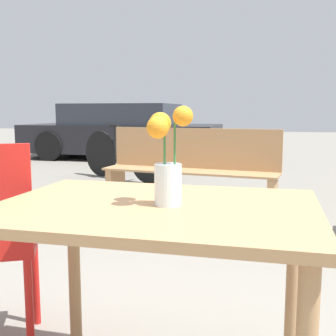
{
  "coord_description": "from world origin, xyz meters",
  "views": [
    {
      "loc": [
        0.36,
        -1.24,
        1.02
      ],
      "look_at": [
        0.04,
        -0.01,
        0.85
      ],
      "focal_mm": 45.0,
      "sensor_mm": 36.0,
      "label": 1
    }
  ],
  "objects_px": {
    "table_front": "(156,236)",
    "parked_car": "(122,132)",
    "bench_near": "(191,167)",
    "flower_vase": "(167,162)",
    "bicycle": "(123,155)"
  },
  "relations": [
    {
      "from": "table_front",
      "to": "parked_car",
      "type": "relative_size",
      "value": 0.25
    },
    {
      "from": "parked_car",
      "to": "bench_near",
      "type": "bearing_deg",
      "value": -61.78
    },
    {
      "from": "flower_vase",
      "to": "bicycle",
      "type": "xyz_separation_m",
      "value": [
        -1.88,
        4.6,
        -0.5
      ]
    },
    {
      "from": "table_front",
      "to": "parked_car",
      "type": "height_order",
      "value": "parked_car"
    },
    {
      "from": "table_front",
      "to": "bicycle",
      "type": "xyz_separation_m",
      "value": [
        -1.84,
        4.59,
        -0.26
      ]
    },
    {
      "from": "table_front",
      "to": "flower_vase",
      "type": "relative_size",
      "value": 3.31
    },
    {
      "from": "flower_vase",
      "to": "parked_car",
      "type": "bearing_deg",
      "value": 111.76
    },
    {
      "from": "table_front",
      "to": "bicycle",
      "type": "bearing_deg",
      "value": 111.87
    },
    {
      "from": "flower_vase",
      "to": "bicycle",
      "type": "bearing_deg",
      "value": 112.25
    },
    {
      "from": "bench_near",
      "to": "parked_car",
      "type": "distance_m",
      "value": 5.16
    },
    {
      "from": "table_front",
      "to": "flower_vase",
      "type": "bearing_deg",
      "value": -8.41
    },
    {
      "from": "flower_vase",
      "to": "parked_car",
      "type": "relative_size",
      "value": 0.07
    },
    {
      "from": "table_front",
      "to": "bicycle",
      "type": "distance_m",
      "value": 4.95
    },
    {
      "from": "bench_near",
      "to": "parked_car",
      "type": "relative_size",
      "value": 0.43
    },
    {
      "from": "bench_near",
      "to": "flower_vase",
      "type": "bearing_deg",
      "value": -80.05
    }
  ]
}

